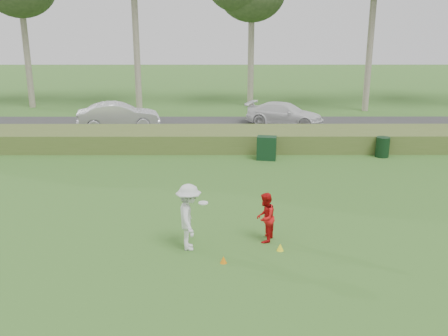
{
  "coord_description": "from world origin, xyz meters",
  "views": [
    {
      "loc": [
        -0.04,
        -12.37,
        6.19
      ],
      "look_at": [
        0.0,
        4.0,
        1.3
      ],
      "focal_mm": 40.0,
      "sensor_mm": 36.0,
      "label": 1
    }
  ],
  "objects_px": {
    "cone_yellow": "(280,247)",
    "trash_bin": "(383,147)",
    "player_white": "(189,217)",
    "car_right": "(285,114)",
    "utility_cabinet": "(267,148)",
    "cone_orange": "(223,260)",
    "player_red": "(265,218)",
    "car_mid": "(119,116)"
  },
  "relations": [
    {
      "from": "trash_bin",
      "to": "car_mid",
      "type": "height_order",
      "value": "car_mid"
    },
    {
      "from": "car_mid",
      "to": "utility_cabinet",
      "type": "bearing_deg",
      "value": -140.29
    },
    {
      "from": "car_mid",
      "to": "car_right",
      "type": "relative_size",
      "value": 1.01
    },
    {
      "from": "cone_orange",
      "to": "trash_bin",
      "type": "height_order",
      "value": "trash_bin"
    },
    {
      "from": "trash_bin",
      "to": "cone_yellow",
      "type": "bearing_deg",
      "value": -120.66
    },
    {
      "from": "utility_cabinet",
      "to": "trash_bin",
      "type": "xyz_separation_m",
      "value": [
        5.46,
        0.47,
        -0.07
      ]
    },
    {
      "from": "cone_orange",
      "to": "player_white",
      "type": "bearing_deg",
      "value": 137.03
    },
    {
      "from": "car_mid",
      "to": "car_right",
      "type": "distance_m",
      "value": 9.82
    },
    {
      "from": "trash_bin",
      "to": "car_mid",
      "type": "relative_size",
      "value": 0.2
    },
    {
      "from": "player_white",
      "to": "trash_bin",
      "type": "bearing_deg",
      "value": -47.9
    },
    {
      "from": "cone_yellow",
      "to": "car_mid",
      "type": "xyz_separation_m",
      "value": [
        -7.62,
        15.87,
        0.72
      ]
    },
    {
      "from": "cone_yellow",
      "to": "trash_bin",
      "type": "bearing_deg",
      "value": 59.34
    },
    {
      "from": "cone_orange",
      "to": "car_right",
      "type": "bearing_deg",
      "value": 78.15
    },
    {
      "from": "player_white",
      "to": "utility_cabinet",
      "type": "bearing_deg",
      "value": -24.73
    },
    {
      "from": "trash_bin",
      "to": "car_right",
      "type": "relative_size",
      "value": 0.2
    },
    {
      "from": "player_red",
      "to": "trash_bin",
      "type": "relative_size",
      "value": 1.56
    },
    {
      "from": "player_red",
      "to": "utility_cabinet",
      "type": "distance_m",
      "value": 8.84
    },
    {
      "from": "cone_orange",
      "to": "trash_bin",
      "type": "relative_size",
      "value": 0.21
    },
    {
      "from": "player_red",
      "to": "car_mid",
      "type": "xyz_separation_m",
      "value": [
        -7.25,
        15.23,
        0.1
      ]
    },
    {
      "from": "cone_yellow",
      "to": "utility_cabinet",
      "type": "distance_m",
      "value": 9.46
    },
    {
      "from": "trash_bin",
      "to": "car_mid",
      "type": "xyz_separation_m",
      "value": [
        -13.5,
        5.96,
        0.36
      ]
    },
    {
      "from": "player_white",
      "to": "car_right",
      "type": "height_order",
      "value": "player_white"
    },
    {
      "from": "player_red",
      "to": "car_right",
      "type": "height_order",
      "value": "player_red"
    },
    {
      "from": "utility_cabinet",
      "to": "car_mid",
      "type": "bearing_deg",
      "value": 150.45
    },
    {
      "from": "cone_orange",
      "to": "utility_cabinet",
      "type": "height_order",
      "value": "utility_cabinet"
    },
    {
      "from": "cone_orange",
      "to": "car_mid",
      "type": "relative_size",
      "value": 0.04
    },
    {
      "from": "utility_cabinet",
      "to": "car_right",
      "type": "height_order",
      "value": "car_right"
    },
    {
      "from": "player_red",
      "to": "cone_yellow",
      "type": "distance_m",
      "value": 0.97
    },
    {
      "from": "player_white",
      "to": "cone_orange",
      "type": "distance_m",
      "value": 1.55
    },
    {
      "from": "cone_yellow",
      "to": "trash_bin",
      "type": "xyz_separation_m",
      "value": [
        5.87,
        9.91,
        0.36
      ]
    },
    {
      "from": "utility_cabinet",
      "to": "trash_bin",
      "type": "height_order",
      "value": "utility_cabinet"
    },
    {
      "from": "player_white",
      "to": "cone_yellow",
      "type": "distance_m",
      "value": 2.67
    },
    {
      "from": "trash_bin",
      "to": "car_mid",
      "type": "bearing_deg",
      "value": 156.18
    },
    {
      "from": "player_red",
      "to": "utility_cabinet",
      "type": "xyz_separation_m",
      "value": [
        0.79,
        8.8,
        -0.19
      ]
    },
    {
      "from": "cone_orange",
      "to": "car_right",
      "type": "xyz_separation_m",
      "value": [
        3.71,
        17.69,
        0.63
      ]
    },
    {
      "from": "car_mid",
      "to": "cone_orange",
      "type": "bearing_deg",
      "value": -171.62
    },
    {
      "from": "cone_yellow",
      "to": "car_right",
      "type": "relative_size",
      "value": 0.05
    },
    {
      "from": "utility_cabinet",
      "to": "trash_bin",
      "type": "relative_size",
      "value": 1.15
    },
    {
      "from": "player_white",
      "to": "utility_cabinet",
      "type": "relative_size",
      "value": 1.74
    },
    {
      "from": "cone_yellow",
      "to": "utility_cabinet",
      "type": "height_order",
      "value": "utility_cabinet"
    },
    {
      "from": "player_white",
      "to": "cone_orange",
      "type": "height_order",
      "value": "player_white"
    },
    {
      "from": "trash_bin",
      "to": "player_red",
      "type": "bearing_deg",
      "value": -124.0
    }
  ]
}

